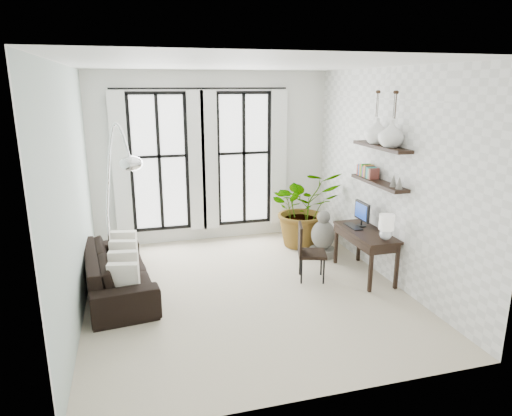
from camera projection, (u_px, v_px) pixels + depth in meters
name	position (u px, v px, depth m)	size (l,w,h in m)	color
floor	(246.00, 291.00, 6.74)	(5.00, 5.00, 0.00)	beige
ceiling	(244.00, 64.00, 5.90)	(5.00, 5.00, 0.00)	white
wall_left	(72.00, 195.00, 5.74)	(5.00, 5.00, 0.00)	#A9BDB4
wall_right	(389.00, 176.00, 6.90)	(5.00, 5.00, 0.00)	white
wall_back	(213.00, 158.00, 8.64)	(4.50, 4.50, 0.00)	white
windows	(203.00, 161.00, 8.54)	(3.26, 0.13, 2.65)	white
wall_shelves	(378.00, 168.00, 6.91)	(0.25, 1.30, 0.60)	black
sofa	(118.00, 271.00, 6.63)	(2.21, 0.86, 0.65)	black
throw_pillows	(124.00, 259.00, 6.61)	(0.40, 1.52, 0.40)	silver
plant	(304.00, 208.00, 8.48)	(1.31, 1.14, 1.46)	#2D7228
desk	(367.00, 235.00, 7.05)	(0.53, 1.26, 1.14)	black
desk_chair	(307.00, 248.00, 7.01)	(0.53, 0.53, 0.89)	black
arc_lamp	(117.00, 167.00, 6.49)	(0.75, 0.73, 2.44)	silver
buddha	(323.00, 237.00, 8.02)	(0.46, 0.46, 0.84)	slate
vase_a	(391.00, 134.00, 6.50)	(0.37, 0.37, 0.38)	white
vase_b	(377.00, 131.00, 6.87)	(0.37, 0.37, 0.38)	white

